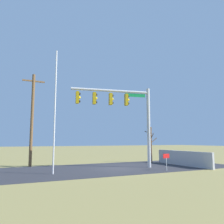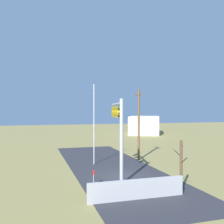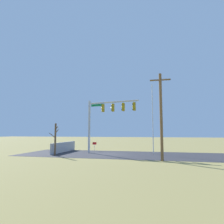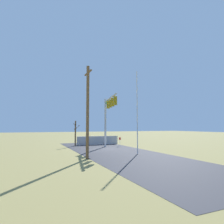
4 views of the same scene
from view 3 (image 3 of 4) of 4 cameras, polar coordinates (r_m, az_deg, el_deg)
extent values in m
plane|color=olive|center=(23.22, -1.99, -12.39)|extent=(160.00, 160.00, 0.00)
cube|color=#2D2D33|center=(22.56, 8.13, -12.51)|extent=(28.00, 8.00, 0.01)
cube|color=#B7B5AD|center=(25.15, -9.07, -11.82)|extent=(6.00, 6.00, 0.01)
cube|color=#A8A8AD|center=(26.23, -14.07, -10.07)|extent=(0.20, 6.53, 1.29)
cylinder|color=#B2B5BA|center=(24.67, -6.78, -4.29)|extent=(0.28, 0.28, 6.61)
cylinder|color=#B2B5BA|center=(23.47, 0.20, 2.99)|extent=(6.44, 1.46, 0.20)
cube|color=#0F7238|center=(24.33, -4.31, 2.02)|extent=(1.77, 0.38, 0.28)
cube|color=#937A0F|center=(23.92, -2.66, 1.14)|extent=(0.31, 0.40, 0.96)
sphere|color=black|center=(24.02, -2.98, 1.83)|extent=(0.22, 0.22, 0.22)
sphere|color=yellow|center=(23.98, -2.98, 1.12)|extent=(0.22, 0.22, 0.22)
sphere|color=black|center=(23.95, -2.99, 0.41)|extent=(0.22, 0.22, 0.22)
cube|color=#937A0F|center=(23.35, 0.30, 1.30)|extent=(0.31, 0.40, 0.96)
sphere|color=black|center=(23.45, -0.03, 2.01)|extent=(0.22, 0.22, 0.22)
sphere|color=yellow|center=(23.41, -0.03, 1.29)|extent=(0.22, 0.22, 0.22)
sphere|color=black|center=(23.38, -0.03, 0.56)|extent=(0.22, 0.22, 0.22)
cube|color=#937A0F|center=(22.85, 3.41, 1.48)|extent=(0.31, 0.40, 0.96)
sphere|color=black|center=(22.95, 3.05, 2.20)|extent=(0.22, 0.22, 0.22)
sphere|color=yellow|center=(22.91, 3.05, 1.46)|extent=(0.22, 0.22, 0.22)
sphere|color=black|center=(22.87, 3.06, 0.71)|extent=(0.22, 0.22, 0.22)
cube|color=#937A0F|center=(22.43, 6.64, 1.65)|extent=(0.31, 0.40, 0.96)
sphere|color=black|center=(22.51, 6.27, 2.39)|extent=(0.22, 0.22, 0.22)
sphere|color=yellow|center=(22.47, 6.27, 1.63)|extent=(0.22, 0.22, 0.22)
sphere|color=black|center=(22.43, 6.28, 0.87)|extent=(0.22, 0.22, 0.22)
cylinder|color=silver|center=(23.70, 11.97, -1.92)|extent=(0.10, 0.10, 8.44)
cylinder|color=brown|center=(18.27, 14.36, -1.26)|extent=(0.26, 0.26, 8.07)
cube|color=brown|center=(18.86, 14.09, 9.21)|extent=(1.90, 0.12, 0.12)
cylinder|color=brown|center=(22.56, -16.48, -7.79)|extent=(0.20, 0.20, 3.57)
cylinder|color=brown|center=(22.73, -17.26, -6.65)|extent=(0.78, 0.07, 0.57)
cylinder|color=brown|center=(22.26, -16.10, -4.65)|extent=(0.54, 0.47, 0.39)
cylinder|color=brown|center=(22.78, -16.02, -5.53)|extent=(0.12, 0.61, 0.55)
cylinder|color=silver|center=(26.83, -5.23, -10.54)|extent=(0.04, 0.04, 0.90)
cube|color=red|center=(26.78, -5.22, -9.24)|extent=(0.56, 0.02, 0.32)
camera|label=1|loc=(39.27, 17.07, -6.35)|focal=36.65mm
camera|label=2|loc=(40.43, -29.74, -0.73)|focal=41.94mm
camera|label=4|loc=(21.63, 64.07, -2.20)|focal=31.33mm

